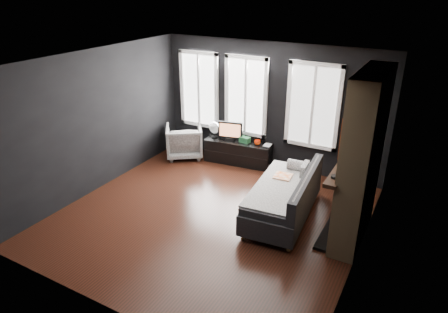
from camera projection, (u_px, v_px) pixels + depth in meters
The scene contains 18 objects.
floor at pixel (211, 215), 7.07m from camera, with size 5.00×5.00×0.00m, color black.
ceiling at pixel (208, 62), 5.97m from camera, with size 5.00×5.00×0.00m, color white.
wall_back at pixel (270, 106), 8.52m from camera, with size 5.00×0.02×2.70m, color black.
wall_left at pixel (98, 121), 7.63m from camera, with size 0.02×5.00×2.70m, color black.
wall_right at pixel (368, 179), 5.42m from camera, with size 0.02×5.00×2.70m, color black.
windows at pixel (251, 56), 8.27m from camera, with size 4.00×0.16×1.76m, color white, non-canonical shape.
fireplace at pixel (362, 160), 5.98m from camera, with size 0.70×1.62×2.70m, color #93724C, non-canonical shape.
sofa at pixel (283, 194), 6.89m from camera, with size 1.02×2.04×0.88m, color #27272A, non-canonical shape.
stripe_pillow at pixel (304, 173), 7.18m from camera, with size 0.09×0.38×0.38m, color gray.
armchair at pixel (184, 140), 9.29m from camera, with size 0.80×0.75×0.83m, color silver.
media_console at pixel (239, 152), 9.02m from camera, with size 1.51×0.47×0.52m, color black, non-canonical shape.
monitor at pixel (230, 130), 8.86m from camera, with size 0.55×0.12×0.49m, color black, non-canonical shape.
desk_fan at pixel (214, 129), 9.07m from camera, with size 0.27×0.27×0.38m, color #9B9B9B, non-canonical shape.
mug at pixel (257, 142), 8.70m from camera, with size 0.14×0.11×0.14m, color #F33608.
book at pixel (264, 140), 8.67m from camera, with size 0.15×0.02×0.21m, color tan.
storage_box at pixel (245, 140), 8.83m from camera, with size 0.23×0.15×0.12m, color #236537.
mantel_vase at pixel (351, 149), 6.47m from camera, with size 0.17×0.18×0.17m, color gold.
mantel_clock at pixel (335, 177), 5.70m from camera, with size 0.11×0.11×0.04m, color black.
Camera 1 is at (3.13, -5.17, 3.83)m, focal length 32.00 mm.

